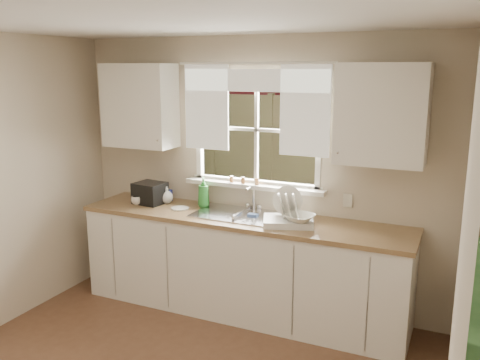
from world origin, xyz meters
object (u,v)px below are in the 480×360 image
at_px(soap_bottle_a, 204,192).
at_px(cup, 137,200).
at_px(dish_rack, 288,216).
at_px(black_appliance, 150,193).

height_order(soap_bottle_a, cup, soap_bottle_a).
relative_size(dish_rack, soap_bottle_a, 1.73).
bearing_deg(dish_rack, soap_bottle_a, 168.34).
bearing_deg(soap_bottle_a, dish_rack, -36.04).
xyz_separation_m(dish_rack, soap_bottle_a, (-0.92, 0.19, 0.08)).
distance_m(cup, black_appliance, 0.15).
bearing_deg(cup, dish_rack, 23.19).
relative_size(dish_rack, black_appliance, 1.77).
xyz_separation_m(soap_bottle_a, cup, (-0.63, -0.20, -0.10)).
relative_size(dish_rack, cup, 4.58).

